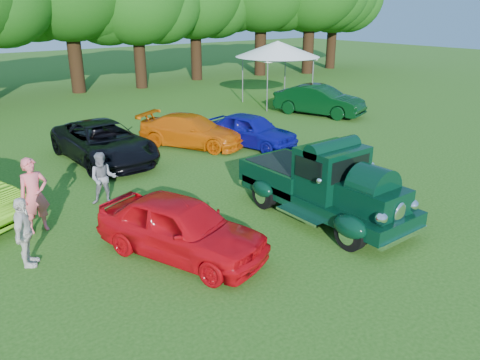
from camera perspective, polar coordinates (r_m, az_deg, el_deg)
ground at (r=11.73m, az=7.72°, el=-7.75°), size 120.00×120.00×0.00m
hero_pickup at (r=12.99m, az=10.12°, el=-0.72°), size 2.45×5.26×2.06m
red_convertible at (r=10.93m, az=-7.22°, el=-5.72°), size 3.08×4.53×1.43m
back_car_black at (r=18.30m, az=-16.28°, el=4.47°), size 2.59×5.39×1.48m
back_car_orange at (r=19.68m, az=-5.91°, el=6.00°), size 3.84×4.82×1.31m
back_car_blue at (r=19.58m, az=1.39°, el=6.11°), size 2.54×4.28×1.37m
back_car_green at (r=25.83m, az=9.63°, el=9.56°), size 3.20×5.09×1.58m
spectator_pink at (r=13.00m, az=-23.78°, el=-1.71°), size 0.74×0.50×1.98m
spectator_grey at (r=14.23m, az=-16.35°, el=0.19°), size 0.95×0.88×1.58m
spectator_white at (r=11.40m, az=-24.83°, el=-5.84°), size 0.81×1.04×1.64m
canopy_tent at (r=28.18m, az=4.60°, el=15.59°), size 5.75×5.75×3.68m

